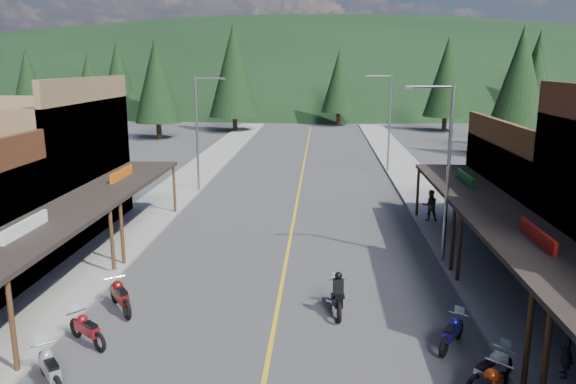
% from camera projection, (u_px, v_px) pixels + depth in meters
% --- Properties ---
extents(ground, '(220.00, 220.00, 0.00)m').
position_uv_depth(ground, '(271.00, 345.00, 18.07)').
color(ground, '#38383A').
rests_on(ground, ground).
extents(centerline, '(0.15, 90.00, 0.01)m').
position_uv_depth(centerline, '(297.00, 199.00, 37.53)').
color(centerline, gold).
rests_on(centerline, ground).
extents(sidewalk_west, '(3.40, 94.00, 0.15)m').
position_uv_depth(sidewalk_west, '(169.00, 196.00, 38.02)').
color(sidewalk_west, gray).
rests_on(sidewalk_west, ground).
extents(sidewalk_east, '(3.40, 94.00, 0.15)m').
position_uv_depth(sidewalk_east, '(429.00, 200.00, 37.01)').
color(sidewalk_east, gray).
rests_on(sidewalk_east, ground).
extents(shop_west_3, '(10.90, 10.20, 8.20)m').
position_uv_depth(shop_west_3, '(25.00, 169.00, 29.08)').
color(shop_west_3, brown).
rests_on(shop_west_3, ground).
extents(shop_east_3, '(10.90, 10.20, 6.20)m').
position_uv_depth(shop_east_3, '(568.00, 195.00, 27.70)').
color(shop_east_3, '#4C2D16').
rests_on(shop_east_3, ground).
extents(streetlight_1, '(2.16, 0.18, 8.00)m').
position_uv_depth(streetlight_1, '(199.00, 129.00, 38.89)').
color(streetlight_1, gray).
rests_on(streetlight_1, ground).
extents(streetlight_2, '(2.16, 0.18, 8.00)m').
position_uv_depth(streetlight_2, '(445.00, 167.00, 24.46)').
color(streetlight_2, gray).
rests_on(streetlight_2, ground).
extents(streetlight_3, '(2.16, 0.18, 8.00)m').
position_uv_depth(streetlight_3, '(388.00, 119.00, 45.87)').
color(streetlight_3, gray).
rests_on(streetlight_3, ground).
extents(ridge_hill, '(310.00, 140.00, 60.00)m').
position_uv_depth(ridge_hill, '(316.00, 98.00, 149.44)').
color(ridge_hill, black).
rests_on(ridge_hill, ground).
extents(pine_0, '(5.04, 5.04, 11.00)m').
position_uv_depth(pine_0, '(28.00, 81.00, 79.27)').
color(pine_0, black).
rests_on(pine_0, ground).
extents(pine_1, '(5.88, 5.88, 12.50)m').
position_uv_depth(pine_1, '(155.00, 75.00, 85.97)').
color(pine_1, black).
rests_on(pine_1, ground).
extents(pine_2, '(6.72, 6.72, 14.00)m').
position_uv_depth(pine_2, '(234.00, 71.00, 73.31)').
color(pine_2, black).
rests_on(pine_2, ground).
extents(pine_3, '(5.04, 5.04, 11.00)m').
position_uv_depth(pine_3, '(339.00, 81.00, 80.62)').
color(pine_3, black).
rests_on(pine_3, ground).
extents(pine_4, '(5.88, 5.88, 12.50)m').
position_uv_depth(pine_4, '(447.00, 76.00, 73.80)').
color(pine_4, black).
rests_on(pine_4, ground).
extents(pine_5, '(6.72, 6.72, 14.00)m').
position_uv_depth(pine_5, '(538.00, 70.00, 84.39)').
color(pine_5, black).
rests_on(pine_5, ground).
extents(pine_7, '(5.88, 5.88, 12.50)m').
position_uv_depth(pine_7, '(118.00, 74.00, 92.27)').
color(pine_7, black).
rests_on(pine_7, ground).
extents(pine_8, '(4.48, 4.48, 10.00)m').
position_uv_depth(pine_8, '(90.00, 93.00, 56.94)').
color(pine_8, black).
rests_on(pine_8, ground).
extents(pine_9, '(4.93, 4.93, 10.80)m').
position_uv_depth(pine_9, '(535.00, 88.00, 59.05)').
color(pine_9, black).
rests_on(pine_9, ground).
extents(pine_10, '(5.38, 5.38, 11.60)m').
position_uv_depth(pine_10, '(157.00, 82.00, 66.26)').
color(pine_10, black).
rests_on(pine_10, ground).
extents(pine_11, '(5.82, 5.82, 12.40)m').
position_uv_depth(pine_11, '(520.00, 82.00, 52.29)').
color(pine_11, black).
rests_on(pine_11, ground).
extents(bike_west_6, '(2.00, 2.21, 1.28)m').
position_uv_depth(bike_west_6, '(50.00, 367.00, 15.52)').
color(bike_west_6, '#99989D').
rests_on(bike_west_6, ground).
extents(bike_west_7, '(2.03, 1.80, 1.17)m').
position_uv_depth(bike_west_7, '(87.00, 328.00, 17.95)').
color(bike_west_7, maroon).
rests_on(bike_west_7, ground).
extents(bike_west_8, '(1.96, 2.33, 1.32)m').
position_uv_depth(bike_west_8, '(120.00, 294.00, 20.38)').
color(bike_west_8, maroon).
rests_on(bike_west_8, ground).
extents(bike_east_7, '(2.06, 1.95, 1.22)m').
position_uv_depth(bike_east_7, '(490.00, 368.00, 15.52)').
color(bike_east_7, '#A9A9AE').
rests_on(bike_east_7, ground).
extents(bike_east_8, '(1.59, 2.05, 1.14)m').
position_uv_depth(bike_east_8, '(452.00, 331.00, 17.76)').
color(bike_east_8, navy).
rests_on(bike_east_8, ground).
extents(rider_on_bike, '(0.81, 2.21, 1.67)m').
position_uv_depth(rider_on_bike, '(338.00, 296.00, 20.23)').
color(rider_on_bike, black).
rests_on(rider_on_bike, ground).
extents(pedestrian_east_a, '(0.50, 0.64, 1.57)m').
position_uv_depth(pedestrian_east_a, '(566.00, 351.00, 15.82)').
color(pedestrian_east_a, '#271D2C').
rests_on(pedestrian_east_a, sidewalk_east).
extents(pedestrian_east_b, '(0.87, 0.51, 1.77)m').
position_uv_depth(pedestrian_east_b, '(430.00, 205.00, 31.69)').
color(pedestrian_east_b, brown).
rests_on(pedestrian_east_b, sidewalk_east).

